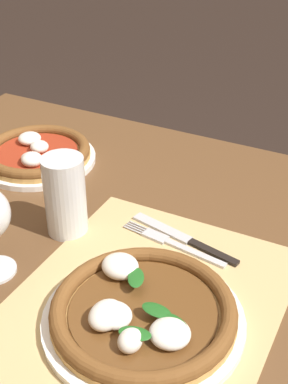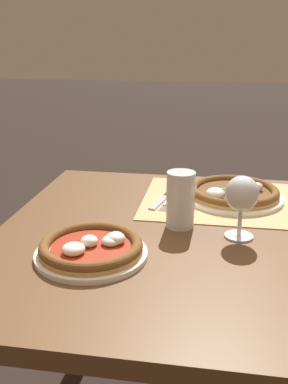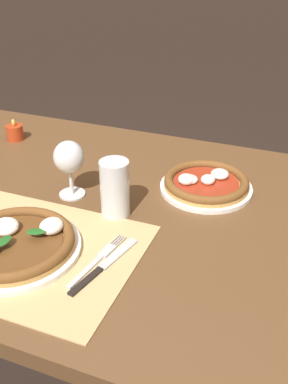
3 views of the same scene
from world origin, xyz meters
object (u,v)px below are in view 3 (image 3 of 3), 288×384
(fork, at_px, (98,260))
(wine_glass, at_px, (69,159))
(knife, at_px, (105,265))
(pint_glass, at_px, (115,190))
(pizza_far, at_px, (206,183))
(pizza_near, at_px, (14,243))
(votive_candle, at_px, (15,133))

(fork, bearing_deg, wine_glass, 129.70)
(knife, bearing_deg, pint_glass, 108.17)
(pizza_far, height_order, pint_glass, pint_glass)
(pizza_near, relative_size, votive_candle, 4.01)
(fork, distance_m, knife, 0.02)
(pizza_far, xyz_separation_m, wine_glass, (-0.32, -0.16, 0.09))
(pizza_far, distance_m, knife, 0.41)
(pizza_far, relative_size, wine_glass, 1.61)
(pizza_far, xyz_separation_m, knife, (-0.11, -0.39, -0.01))
(pizza_near, relative_size, knife, 1.35)
(pizza_far, bearing_deg, fork, -109.44)
(wine_glass, distance_m, knife, 0.33)
(pizza_near, xyz_separation_m, pint_glass, (0.14, 0.22, 0.05))
(fork, bearing_deg, votive_candle, 138.80)
(pint_glass, bearing_deg, pizza_far, 48.20)
(pint_glass, distance_m, votive_candle, 0.59)
(wine_glass, bearing_deg, fork, -50.30)
(pizza_far, bearing_deg, votive_candle, 171.92)
(pint_glass, height_order, votive_candle, pint_glass)
(knife, xyz_separation_m, votive_candle, (-0.57, 0.49, 0.02))
(pizza_near, height_order, pint_glass, pint_glass)
(pizza_far, bearing_deg, pizza_near, -127.27)
(votive_candle, bearing_deg, pint_glass, -30.29)
(pint_glass, bearing_deg, wine_glass, 163.89)
(pint_glass, bearing_deg, knife, -71.83)
(wine_glass, xyz_separation_m, fork, (0.19, -0.23, -0.10))
(wine_glass, height_order, pint_glass, wine_glass)
(wine_glass, distance_m, votive_candle, 0.45)
(pizza_near, bearing_deg, votive_candle, 125.26)
(fork, bearing_deg, knife, -26.65)
(pizza_far, distance_m, wine_glass, 0.37)
(pizza_near, bearing_deg, pint_glass, 57.34)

